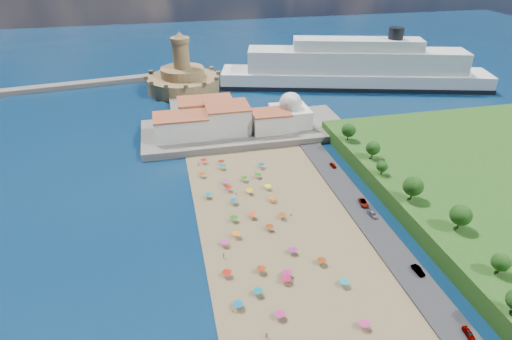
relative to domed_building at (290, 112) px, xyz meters
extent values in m
plane|color=#071938|center=(-30.00, -71.00, -8.97)|extent=(700.00, 700.00, 0.00)
cube|color=#59544C|center=(-20.00, 2.00, -7.47)|extent=(90.00, 36.00, 3.00)
cube|color=#59544C|center=(-42.00, 37.00, -7.77)|extent=(18.00, 70.00, 2.40)
cube|color=#59544C|center=(-140.00, 82.00, -7.67)|extent=(199.03, 34.77, 2.60)
cube|color=silver|center=(-48.00, -2.00, -1.47)|extent=(22.00, 14.00, 9.00)
cube|color=silver|center=(-28.00, 0.00, -0.47)|extent=(18.00, 16.00, 11.00)
cube|color=silver|center=(-10.00, -4.00, -1.97)|extent=(16.00, 12.00, 8.00)
cube|color=silver|center=(-36.00, 12.00, -0.97)|extent=(24.00, 14.00, 10.00)
cube|color=silver|center=(0.00, 0.00, -1.97)|extent=(16.00, 16.00, 8.00)
sphere|color=silver|center=(0.00, 0.00, 4.03)|extent=(10.00, 10.00, 10.00)
cylinder|color=silver|center=(0.00, 0.00, 7.83)|extent=(1.20, 1.20, 1.60)
cylinder|color=#9D854E|center=(-42.00, 67.00, -4.97)|extent=(40.00, 40.00, 8.00)
cylinder|color=#9D854E|center=(-42.00, 67.00, 1.53)|extent=(24.00, 24.00, 5.00)
cylinder|color=#9D854E|center=(-42.00, 67.00, 11.03)|extent=(9.00, 9.00, 14.00)
cylinder|color=#9D854E|center=(-42.00, 67.00, 19.23)|extent=(10.40, 10.40, 2.40)
cone|color=#9D854E|center=(-42.00, 67.00, 21.93)|extent=(6.00, 6.00, 3.00)
cube|color=black|center=(54.14, 52.26, -7.75)|extent=(152.87, 62.43, 2.45)
cube|color=silver|center=(54.14, 52.26, -4.43)|extent=(151.80, 61.77, 9.08)
cube|color=silver|center=(54.14, 52.26, 6.16)|extent=(121.55, 49.81, 12.11)
cube|color=silver|center=(54.14, 52.26, 15.24)|extent=(71.85, 32.46, 6.05)
cylinder|color=black|center=(73.59, 46.87, 21.30)|extent=(8.07, 8.07, 6.05)
cylinder|color=gray|center=(-41.41, -22.85, -7.72)|extent=(0.07, 0.07, 2.00)
cone|color=red|center=(-41.41, -22.85, -6.82)|extent=(2.50, 2.50, 0.60)
cylinder|color=gray|center=(-28.93, -39.69, -7.72)|extent=(0.07, 0.07, 2.00)
cone|color=#267414|center=(-28.93, -39.69, -6.82)|extent=(2.50, 2.50, 0.60)
cylinder|color=gray|center=(-36.84, -62.84, -7.72)|extent=(0.07, 0.07, 2.00)
cone|color=#1F6F13|center=(-36.84, -62.84, -6.82)|extent=(2.50, 2.50, 0.60)
cylinder|color=gray|center=(-14.64, -96.19, -7.72)|extent=(0.07, 0.07, 2.00)
cone|color=teal|center=(-14.64, -96.19, -6.82)|extent=(2.50, 2.50, 0.60)
cylinder|color=gray|center=(-43.26, -33.46, -7.72)|extent=(0.07, 0.07, 2.00)
cone|color=#A04D0E|center=(-43.26, -33.46, -6.82)|extent=(2.50, 2.50, 0.60)
cylinder|color=gray|center=(-36.59, -94.46, -7.72)|extent=(0.07, 0.07, 2.00)
cone|color=#0D6F7B|center=(-36.59, -94.46, -6.82)|extent=(2.50, 2.50, 0.60)
cylinder|color=gray|center=(-30.90, -62.46, -7.72)|extent=(0.07, 0.07, 2.00)
cone|color=#EE480A|center=(-30.90, -62.46, -6.82)|extent=(2.50, 2.50, 0.60)
cylinder|color=gray|center=(-21.94, -64.70, -7.72)|extent=(0.07, 0.07, 2.00)
cone|color=#95480D|center=(-21.94, -64.70, -6.82)|extent=(2.50, 2.50, 0.60)
cylinder|color=gray|center=(-28.69, -91.85, -7.72)|extent=(0.07, 0.07, 2.00)
cone|color=#CC1049|center=(-28.69, -91.85, -6.82)|extent=(2.50, 2.50, 0.60)
cylinder|color=gray|center=(-35.53, -44.89, -7.72)|extent=(0.07, 0.07, 2.00)
cone|color=red|center=(-35.53, -44.89, -6.82)|extent=(2.50, 2.50, 0.60)
cylinder|color=gray|center=(-33.98, -86.90, -7.72)|extent=(0.07, 0.07, 2.00)
cone|color=#97330D|center=(-33.98, -86.90, -6.82)|extent=(2.50, 2.50, 0.60)
cylinder|color=gray|center=(-15.47, -109.54, -7.72)|extent=(0.07, 0.07, 2.00)
cone|color=#CC2B7B|center=(-15.47, -109.54, -6.82)|extent=(2.50, 2.50, 0.60)
cylinder|color=gray|center=(-42.09, -97.52, -7.72)|extent=(0.07, 0.07, 2.00)
cone|color=#0C5EA1|center=(-42.09, -97.52, -6.82)|extent=(2.50, 2.50, 0.60)
cylinder|color=gray|center=(-43.02, -47.70, -7.72)|extent=(0.07, 0.07, 2.00)
cone|color=#0E817B|center=(-43.02, -47.70, -6.82)|extent=(2.50, 2.50, 0.60)
cylinder|color=gray|center=(-41.51, -73.93, -7.72)|extent=(0.07, 0.07, 2.00)
cone|color=#C92B89|center=(-41.51, -73.93, -6.82)|extent=(2.50, 2.50, 0.60)
cylinder|color=gray|center=(-22.00, -47.00, -7.72)|extent=(0.07, 0.07, 2.00)
cone|color=#F5EF0D|center=(-22.00, -47.00, -6.82)|extent=(2.50, 2.50, 0.60)
cylinder|color=gray|center=(-36.16, -40.32, -7.72)|extent=(0.07, 0.07, 2.00)
cone|color=#BD28A5|center=(-36.16, -40.32, -6.82)|extent=(2.50, 2.50, 0.60)
cylinder|color=gray|center=(-23.64, -81.40, -7.72)|extent=(0.07, 0.07, 2.00)
cone|color=#9E218F|center=(-23.64, -81.40, -6.82)|extent=(2.50, 2.50, 0.60)
cylinder|color=gray|center=(-42.92, -86.24, -7.72)|extent=(0.07, 0.07, 2.00)
cone|color=red|center=(-42.92, -86.24, -6.82)|extent=(2.50, 2.50, 0.60)
cylinder|color=gray|center=(-20.60, -31.33, -7.72)|extent=(0.07, 0.07, 2.00)
cone|color=#0C4AA6|center=(-20.60, -31.33, -6.82)|extent=(2.50, 2.50, 0.60)
cylinder|color=gray|center=(-17.39, -87.43, -7.72)|extent=(0.07, 0.07, 2.00)
cone|color=#7F360B|center=(-17.39, -87.43, -6.82)|extent=(2.50, 2.50, 0.60)
cylinder|color=gray|center=(-34.93, -25.51, -7.72)|extent=(0.07, 0.07, 2.00)
cone|color=maroon|center=(-34.93, -25.51, -6.82)|extent=(2.50, 2.50, 0.60)
cylinder|color=gray|center=(-33.27, -102.66, -7.72)|extent=(0.07, 0.07, 2.00)
cone|color=#B52671|center=(-33.27, -102.66, -6.82)|extent=(2.50, 2.50, 0.60)
cylinder|color=gray|center=(-37.51, -70.89, -7.72)|extent=(0.07, 0.07, 2.00)
cone|color=orange|center=(-37.51, -70.89, -6.82)|extent=(2.50, 2.50, 0.60)
cylinder|color=gray|center=(-35.12, -29.25, -7.72)|extent=(0.07, 0.07, 2.00)
cone|color=#0E6786|center=(-35.12, -29.25, -6.82)|extent=(2.50, 2.50, 0.60)
cylinder|color=gray|center=(-28.89, -48.44, -7.72)|extent=(0.07, 0.07, 2.00)
cone|color=#FFAF0D|center=(-28.89, -48.44, -6.82)|extent=(2.50, 2.50, 0.60)
cylinder|color=gray|center=(-27.30, -69.69, -7.72)|extent=(0.07, 0.07, 2.00)
cone|color=#8B350C|center=(-27.30, -69.69, -6.82)|extent=(2.50, 2.50, 0.60)
cylinder|color=gray|center=(-35.11, -53.32, -7.72)|extent=(0.07, 0.07, 2.00)
cone|color=#0C509C|center=(-35.11, -53.32, -6.82)|extent=(2.50, 2.50, 0.60)
cylinder|color=gray|center=(-27.75, -89.80, -7.72)|extent=(0.07, 0.07, 2.00)
cone|color=#A52368|center=(-27.75, -89.80, -6.82)|extent=(2.50, 2.50, 0.60)
cylinder|color=gray|center=(-22.38, -54.83, -7.72)|extent=(0.07, 0.07, 2.00)
cone|color=orange|center=(-22.38, -54.83, -6.82)|extent=(2.50, 2.50, 0.60)
cylinder|color=gray|center=(-23.60, -38.54, -7.72)|extent=(0.07, 0.07, 2.00)
cone|color=#1B6812|center=(-23.60, -38.54, -6.82)|extent=(2.50, 2.50, 0.60)
imported|color=tan|center=(-42.54, -78.91, -7.80)|extent=(1.03, 1.12, 1.86)
imported|color=tan|center=(-18.84, -64.30, -7.88)|extent=(0.62, 0.41, 1.69)
imported|color=tan|center=(-37.58, -107.16, -7.92)|extent=(1.25, 1.50, 1.61)
imported|color=tan|center=(-43.49, -98.57, -7.88)|extent=(0.43, 0.63, 1.68)
imported|color=tan|center=(-43.68, -25.15, -7.92)|extent=(0.79, 1.01, 1.60)
imported|color=tan|center=(-27.00, -92.78, -7.95)|extent=(0.81, 0.91, 1.55)
imported|color=tan|center=(-33.20, -48.22, -7.89)|extent=(1.01, 1.03, 1.67)
imported|color=tan|center=(-44.05, -48.54, -7.92)|extent=(1.01, 1.20, 1.61)
imported|color=gray|center=(6.00, -70.28, -7.63)|extent=(2.37, 4.65, 1.29)
imported|color=gray|center=(6.00, -37.26, -7.65)|extent=(1.81, 3.80, 1.25)
imported|color=gray|center=(6.00, -116.82, -7.63)|extent=(1.93, 3.93, 1.29)
imported|color=gray|center=(6.00, -63.65, -7.56)|extent=(3.21, 5.45, 1.42)
imported|color=gray|center=(6.00, -96.33, -7.56)|extent=(1.88, 4.45, 1.43)
cylinder|color=#382314|center=(20.71, -105.79, -1.73)|extent=(0.50, 0.50, 2.49)
sphere|color=#14380F|center=(20.71, -105.79, 0.52)|extent=(4.49, 4.49, 4.49)
cylinder|color=#382314|center=(22.29, -87.89, -1.31)|extent=(0.50, 0.50, 3.32)
sphere|color=#14380F|center=(22.29, -87.89, 1.68)|extent=(5.98, 5.98, 5.98)
cylinder|color=#382314|center=(17.47, -71.45, -1.24)|extent=(0.50, 0.50, 3.47)
sphere|color=#14380F|center=(17.47, -71.45, 1.89)|extent=(6.25, 6.25, 6.25)
cylinder|color=#382314|center=(15.94, -54.93, -1.90)|extent=(0.50, 0.50, 2.16)
sphere|color=#14380F|center=(15.94, -54.93, 0.04)|extent=(3.88, 3.88, 3.88)
cylinder|color=#382314|center=(18.38, -43.02, -1.52)|extent=(0.50, 0.50, 2.92)
sphere|color=#14380F|center=(18.38, -43.02, 1.11)|extent=(5.25, 5.25, 5.25)
cylinder|color=#382314|center=(15.91, -26.81, -1.41)|extent=(0.50, 0.50, 3.12)
sphere|color=#14380F|center=(15.91, -26.81, 1.39)|extent=(5.62, 5.62, 5.62)
camera|label=1|loc=(-54.18, -169.34, 69.81)|focal=30.00mm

